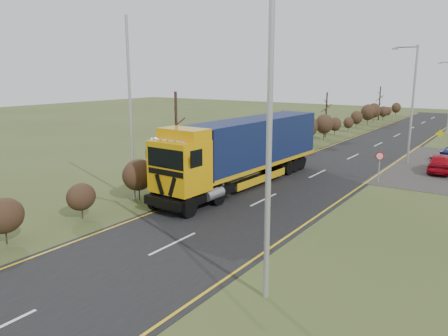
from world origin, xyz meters
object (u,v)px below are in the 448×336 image
lorry (244,148)px  streetlight_near (265,125)px  speed_sign (379,162)px  car_red_hatchback (441,163)px

lorry → streetlight_near: streetlight_near is taller
streetlight_near → speed_sign: bearing=93.3°
lorry → streetlight_near: 14.80m
lorry → streetlight_near: size_ratio=1.54×
speed_sign → lorry: bearing=-141.1°
car_red_hatchback → speed_sign: size_ratio=2.02×
lorry → speed_sign: 9.14m
speed_sign → car_red_hatchback: bearing=62.3°
lorry → speed_sign: (7.07, 5.70, -1.05)m
streetlight_near → speed_sign: size_ratio=4.90×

